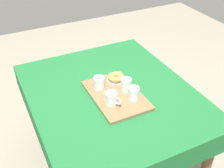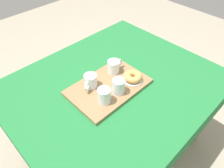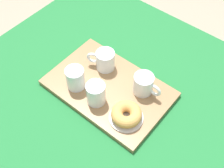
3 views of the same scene
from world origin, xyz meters
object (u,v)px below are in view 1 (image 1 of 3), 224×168
(dining_table, at_px, (111,103))
(tea_mug_left, at_px, (99,83))
(donut_plate_left, at_px, (116,80))
(water_glass_near, at_px, (134,94))
(water_glass_far, at_px, (126,85))
(sugar_donut_left, at_px, (116,77))
(serving_tray, at_px, (116,95))
(tea_mug_right, at_px, (112,99))

(dining_table, relative_size, tea_mug_left, 11.01)
(donut_plate_left, bearing_deg, tea_mug_left, 100.35)
(water_glass_near, distance_m, water_glass_far, 0.11)
(sugar_donut_left, bearing_deg, serving_tray, 153.72)
(dining_table, height_order, sugar_donut_left, sugar_donut_left)
(tea_mug_right, bearing_deg, tea_mug_left, 0.05)
(water_glass_near, bearing_deg, water_glass_far, -1.86)
(serving_tray, height_order, sugar_donut_left, sugar_donut_left)
(water_glass_far, distance_m, donut_plate_left, 0.14)
(donut_plate_left, bearing_deg, water_glass_far, -175.94)
(serving_tray, distance_m, water_glass_far, 0.10)
(water_glass_near, bearing_deg, serving_tray, 36.26)
(dining_table, distance_m, tea_mug_left, 0.18)
(dining_table, height_order, tea_mug_right, tea_mug_right)
(serving_tray, bearing_deg, water_glass_near, -143.74)
(serving_tray, bearing_deg, tea_mug_left, 31.41)
(donut_plate_left, bearing_deg, sugar_donut_left, 0.00)
(serving_tray, relative_size, donut_plate_left, 3.78)
(dining_table, distance_m, serving_tray, 0.12)
(tea_mug_left, xyz_separation_m, tea_mug_right, (-0.19, -0.00, 0.00))
(serving_tray, xyz_separation_m, water_glass_near, (-0.10, -0.08, 0.05))
(water_glass_far, relative_size, donut_plate_left, 0.72)
(dining_table, relative_size, donut_plate_left, 10.22)
(serving_tray, distance_m, water_glass_near, 0.14)
(tea_mug_right, height_order, water_glass_far, water_glass_far)
(tea_mug_left, xyz_separation_m, water_glass_far, (-0.11, -0.15, 0.00))
(serving_tray, distance_m, donut_plate_left, 0.16)
(tea_mug_left, bearing_deg, tea_mug_right, -179.95)
(tea_mug_right, height_order, water_glass_near, water_glass_near)
(tea_mug_left, relative_size, sugar_donut_left, 1.04)
(tea_mug_right, xyz_separation_m, donut_plate_left, (0.22, -0.14, -0.04))
(serving_tray, xyz_separation_m, donut_plate_left, (0.14, -0.07, 0.01))
(donut_plate_left, bearing_deg, dining_table, 137.61)
(dining_table, bearing_deg, water_glass_far, -121.34)
(serving_tray, height_order, tea_mug_right, tea_mug_right)
(tea_mug_left, bearing_deg, sugar_donut_left, -79.65)
(tea_mug_left, bearing_deg, water_glass_near, -146.23)
(tea_mug_right, xyz_separation_m, water_glass_near, (-0.02, -0.15, 0.00))
(tea_mug_left, bearing_deg, serving_tray, -148.59)
(tea_mug_right, xyz_separation_m, sugar_donut_left, (0.22, -0.14, -0.01))
(tea_mug_right, distance_m, donut_plate_left, 0.26)
(dining_table, relative_size, sugar_donut_left, 11.50)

